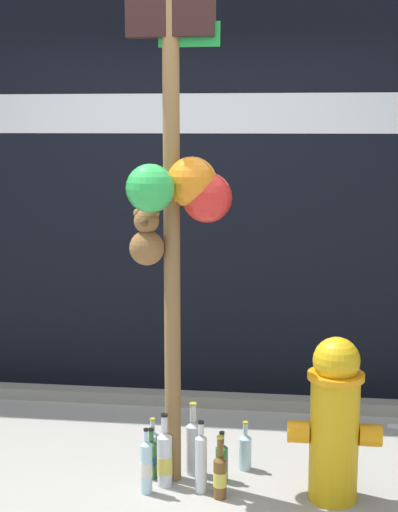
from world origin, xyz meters
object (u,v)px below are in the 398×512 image
(bottle_0, at_px, (153,449))
(bottle_1, at_px, (201,461))
(fire_hydrant, at_px, (335,419))
(bottle_6, at_px, (222,461))
(bottle_3, at_px, (165,459))
(bottle_7, at_px, (146,466))
(bottle_2, at_px, (193,445))
(memorial_post, at_px, (178,180))
(bottle_4, at_px, (245,450))
(bottle_8, at_px, (220,475))
(bottle_5, at_px, (151,458))

(bottle_0, relative_size, bottle_1, 0.78)
(fire_hydrant, height_order, bottle_6, fire_hydrant)
(fire_hydrant, distance_m, bottle_1, 0.73)
(bottle_3, height_order, bottle_7, bottle_3)
(bottle_2, height_order, bottle_3, bottle_2)
(bottle_3, bearing_deg, bottle_0, 119.23)
(memorial_post, relative_size, bottle_7, 7.57)
(bottle_6, relative_size, bottle_7, 0.79)
(bottle_4, height_order, bottle_6, same)
(bottle_6, height_order, bottle_7, bottle_7)
(bottle_1, bearing_deg, bottle_4, 54.99)
(bottle_3, relative_size, bottle_7, 1.13)
(bottle_3, relative_size, bottle_6, 1.43)
(bottle_3, relative_size, bottle_4, 1.44)
(bottle_2, bearing_deg, bottle_1, -71.42)
(bottle_1, height_order, bottle_8, bottle_1)
(bottle_1, bearing_deg, bottle_6, 56.41)
(bottle_5, xyz_separation_m, bottle_6, (0.38, 0.02, -0.00))
(memorial_post, relative_size, bottle_0, 8.86)
(bottle_2, xyz_separation_m, bottle_4, (0.28, 0.09, -0.06))
(bottle_4, xyz_separation_m, bottle_6, (-0.11, -0.16, 0.00))
(bottle_2, relative_size, bottle_4, 1.47)
(bottle_3, height_order, bottle_5, bottle_3)
(bottle_2, bearing_deg, bottle_7, -129.81)
(bottle_4, bearing_deg, bottle_1, -125.01)
(bottle_2, xyz_separation_m, bottle_8, (0.17, -0.26, -0.04))
(bottle_1, relative_size, bottle_4, 1.40)
(bottle_0, xyz_separation_m, bottle_2, (0.23, -0.02, 0.04))
(bottle_5, height_order, bottle_8, bottle_8)
(memorial_post, bearing_deg, bottle_6, 9.44)
(bottle_3, xyz_separation_m, bottle_8, (0.30, -0.10, -0.03))
(fire_hydrant, bearing_deg, bottle_7, -176.42)
(memorial_post, bearing_deg, bottle_5, 172.04)
(bottle_2, height_order, bottle_6, bottle_2)
(bottle_4, relative_size, bottle_5, 0.98)
(bottle_0, xyz_separation_m, bottle_5, (0.01, -0.09, -0.01))
(bottle_1, relative_size, bottle_8, 1.16)
(bottle_4, xyz_separation_m, bottle_7, (-0.49, -0.35, 0.04))
(bottle_6, bearing_deg, bottle_2, 158.66)
(bottle_2, distance_m, bottle_3, 0.21)
(memorial_post, distance_m, fire_hydrant, 1.44)
(fire_hydrant, distance_m, bottle_4, 0.64)
(bottle_6, height_order, bottle_8, bottle_8)
(fire_hydrant, bearing_deg, bottle_5, 173.29)
(bottle_5, distance_m, bottle_8, 0.43)
(bottle_8, bearing_deg, bottle_4, 73.22)
(fire_hydrant, bearing_deg, bottle_3, 177.65)
(fire_hydrant, height_order, bottle_3, fire_hydrant)
(fire_hydrant, relative_size, bottle_0, 2.83)
(fire_hydrant, height_order, bottle_5, fire_hydrant)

